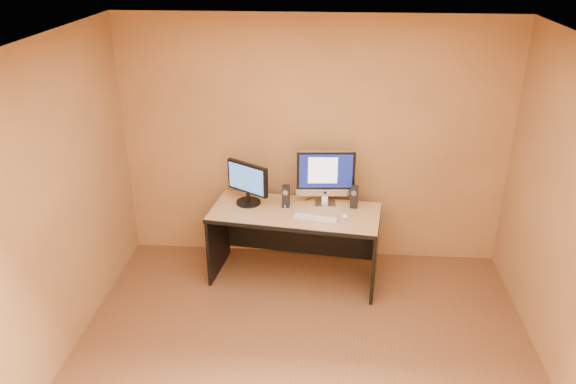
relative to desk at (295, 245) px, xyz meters
name	(u,v)px	position (x,y,z in m)	size (l,w,h in m)	color
floor	(302,378)	(0.16, -1.47, -0.38)	(4.00, 4.00, 0.00)	brown
walls	(304,238)	(0.16, -1.47, 0.92)	(4.00, 4.00, 2.60)	#A67343
ceiling	(306,53)	(0.16, -1.47, 2.22)	(4.00, 4.00, 0.00)	white
desk	(295,245)	(0.00, 0.00, 0.00)	(1.66, 0.73, 0.77)	tan
imac	(326,178)	(0.30, 0.20, 0.67)	(0.59, 0.22, 0.57)	#B3B3B7
second_monitor	(248,184)	(-0.48, 0.15, 0.60)	(0.50, 0.25, 0.44)	black
speaker_left	(286,196)	(-0.10, 0.10, 0.50)	(0.07, 0.07, 0.23)	black
speaker_right	(354,197)	(0.58, 0.14, 0.50)	(0.07, 0.07, 0.23)	black
keyboard	(315,218)	(0.20, -0.15, 0.39)	(0.45, 0.12, 0.02)	silver
mouse	(345,216)	(0.49, -0.10, 0.40)	(0.06, 0.11, 0.04)	white
cable_a	(332,201)	(0.36, 0.25, 0.39)	(0.01, 0.01, 0.23)	black
cable_b	(312,198)	(0.16, 0.32, 0.39)	(0.01, 0.01, 0.19)	black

